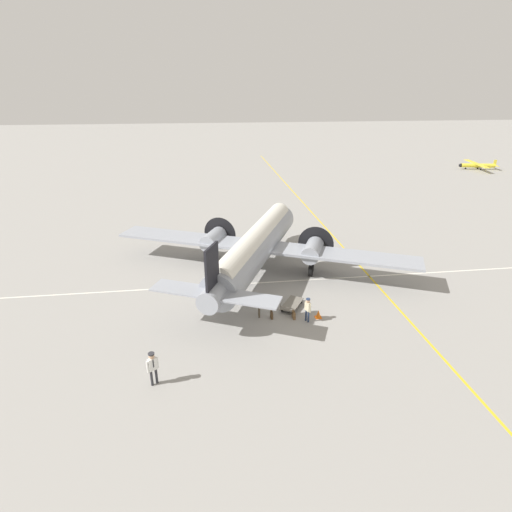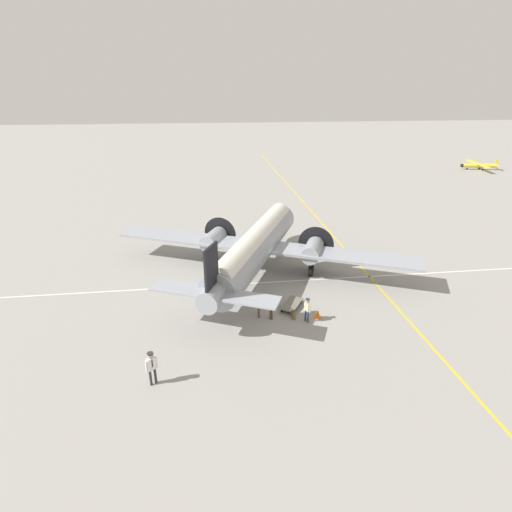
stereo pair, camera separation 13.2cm
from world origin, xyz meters
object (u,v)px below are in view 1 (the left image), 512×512
at_px(passenger_boarding, 259,303).
at_px(suitcase_upright_spare, 272,315).
at_px(crew_foreground, 153,365).
at_px(ramp_agent, 308,307).
at_px(light_aircraft_distant, 477,165).
at_px(baggage_cart, 292,304).
at_px(airliner_main, 258,244).
at_px(traffic_cone, 318,314).
at_px(suitcase_near_door, 294,315).

bearing_deg(passenger_boarding, suitcase_upright_spare, -106.93).
distance_m(crew_foreground, ramp_agent, 10.30).
height_order(suitcase_upright_spare, light_aircraft_distant, light_aircraft_distant).
distance_m(passenger_boarding, suitcase_upright_spare, 1.14).
bearing_deg(suitcase_upright_spare, baggage_cart, 125.95).
bearing_deg(airliner_main, traffic_cone, -132.87).
height_order(crew_foreground, suitcase_near_door, crew_foreground).
height_order(crew_foreground, light_aircraft_distant, crew_foreground).
distance_m(airliner_main, suitcase_near_door, 7.64).
height_order(suitcase_near_door, suitcase_upright_spare, suitcase_upright_spare).
bearing_deg(ramp_agent, light_aircraft_distant, -71.35).
distance_m(airliner_main, traffic_cone, 8.21).
relative_size(crew_foreground, baggage_cart, 0.82).
distance_m(passenger_boarding, light_aircraft_distant, 65.08).
relative_size(suitcase_near_door, traffic_cone, 0.94).
bearing_deg(baggage_cart, suitcase_upright_spare, 158.92).
distance_m(passenger_boarding, traffic_cone, 3.95).
xyz_separation_m(suitcase_upright_spare, traffic_cone, (0.32, 3.04, 0.02)).
distance_m(airliner_main, ramp_agent, 8.08).
distance_m(suitcase_near_door, baggage_cart, 1.36).
relative_size(airliner_main, traffic_cone, 42.56).
bearing_deg(light_aircraft_distant, passenger_boarding, 55.42).
xyz_separation_m(crew_foreground, baggage_cart, (-6.59, 8.53, -0.91)).
xyz_separation_m(crew_foreground, passenger_boarding, (-5.70, 6.15, -0.17)).
distance_m(crew_foreground, suitcase_upright_spare, 8.85).
bearing_deg(light_aircraft_distant, ramp_agent, 57.90).
bearing_deg(traffic_cone, suitcase_upright_spare, -96.09).
bearing_deg(airliner_main, baggage_cart, -140.14).
relative_size(light_aircraft_distant, traffic_cone, 16.04).
bearing_deg(suitcase_upright_spare, passenger_boarding, -109.61).
relative_size(suitcase_upright_spare, baggage_cart, 0.23).
bearing_deg(crew_foreground, suitcase_upright_spare, -175.43).
relative_size(passenger_boarding, baggage_cart, 0.72).
bearing_deg(baggage_cart, light_aircraft_distant, -11.81).
relative_size(baggage_cart, light_aircraft_distant, 0.26).
bearing_deg(ramp_agent, suitcase_near_door, 30.13).
bearing_deg(traffic_cone, crew_foreground, -62.91).
distance_m(crew_foreground, baggage_cart, 10.82).
bearing_deg(crew_foreground, light_aircraft_distant, -169.38).
xyz_separation_m(suitcase_near_door, traffic_cone, (0.14, 1.61, 0.02)).
bearing_deg(airliner_main, suitcase_near_door, -144.22).
bearing_deg(suitcase_upright_spare, ramp_agent, 73.16).
height_order(passenger_boarding, traffic_cone, passenger_boarding).
relative_size(crew_foreground, traffic_cone, 3.41).
relative_size(crew_foreground, suitcase_near_door, 3.63).
xyz_separation_m(airliner_main, crew_foreground, (12.40, -6.94, -1.32)).
distance_m(airliner_main, crew_foreground, 14.27).
height_order(passenger_boarding, light_aircraft_distant, light_aircraft_distant).
bearing_deg(passenger_boarding, traffic_cone, -96.28).
xyz_separation_m(passenger_boarding, ramp_agent, (0.95, 2.99, 0.02)).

